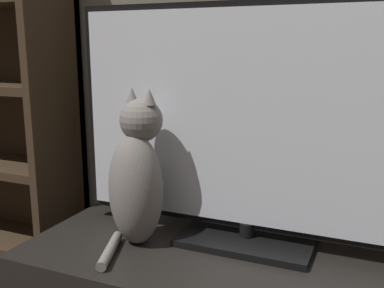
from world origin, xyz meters
name	(u,v)px	position (x,y,z in m)	size (l,w,h in m)	color
tv	(250,129)	(0.03, 0.99, 0.84)	(1.06, 0.23, 0.68)	black
cat	(137,178)	(-0.26, 0.86, 0.70)	(0.19, 0.30, 0.45)	gray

